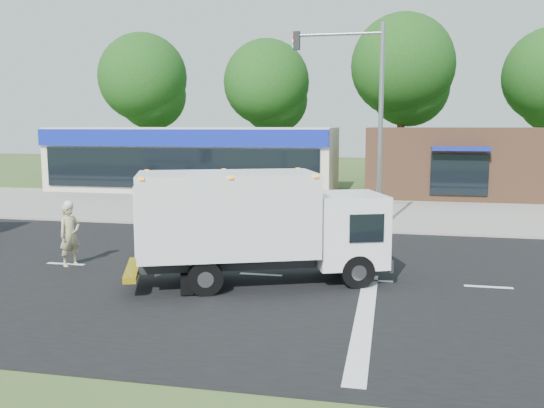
# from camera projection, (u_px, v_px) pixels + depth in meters

# --- Properties ---
(ground) EXTENTS (120.00, 120.00, 0.00)m
(ground) POSITION_uv_depth(u_px,v_px,m) (261.00, 275.00, 15.99)
(ground) COLOR #385123
(ground) RESTS_ON ground
(road_asphalt) EXTENTS (60.00, 14.00, 0.02)m
(road_asphalt) POSITION_uv_depth(u_px,v_px,m) (261.00, 275.00, 15.99)
(road_asphalt) COLOR black
(road_asphalt) RESTS_ON ground
(sidewalk) EXTENTS (60.00, 2.40, 0.12)m
(sidewalk) POSITION_uv_depth(u_px,v_px,m) (305.00, 224.00, 23.93)
(sidewalk) COLOR gray
(sidewalk) RESTS_ON ground
(parking_apron) EXTENTS (60.00, 9.00, 0.02)m
(parking_apron) POSITION_uv_depth(u_px,v_px,m) (322.00, 206.00, 29.56)
(parking_apron) COLOR gray
(parking_apron) RESTS_ON ground
(lane_markings) EXTENTS (55.20, 7.00, 0.01)m
(lane_markings) POSITION_uv_depth(u_px,v_px,m) (301.00, 291.00, 14.40)
(lane_markings) COLOR silver
(lane_markings) RESTS_ON road_asphalt
(ems_box_truck) EXTENTS (6.96, 4.30, 2.95)m
(ems_box_truck) POSITION_uv_depth(u_px,v_px,m) (256.00, 220.00, 14.93)
(ems_box_truck) COLOR black
(ems_box_truck) RESTS_ON ground
(emergency_worker) EXTENTS (0.69, 0.80, 1.96)m
(emergency_worker) POSITION_uv_depth(u_px,v_px,m) (70.00, 234.00, 16.94)
(emergency_worker) COLOR tan
(emergency_worker) RESTS_ON ground
(retail_strip_mall) EXTENTS (18.00, 6.20, 4.00)m
(retail_strip_mall) POSITION_uv_depth(u_px,v_px,m) (194.00, 159.00, 36.87)
(retail_strip_mall) COLOR beige
(retail_strip_mall) RESTS_ON ground
(brown_storefront) EXTENTS (10.00, 6.70, 4.00)m
(brown_storefront) POSITION_uv_depth(u_px,v_px,m) (454.00, 162.00, 33.66)
(brown_storefront) COLOR #382316
(brown_storefront) RESTS_ON ground
(traffic_signal_pole) EXTENTS (3.51, 0.25, 8.00)m
(traffic_signal_pole) POSITION_uv_depth(u_px,v_px,m) (364.00, 105.00, 22.21)
(traffic_signal_pole) COLOR gray
(traffic_signal_pole) RESTS_ON ground
(background_trees) EXTENTS (36.77, 7.39, 12.10)m
(background_trees) POSITION_uv_depth(u_px,v_px,m) (335.00, 81.00, 42.46)
(background_trees) COLOR #332114
(background_trees) RESTS_ON ground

